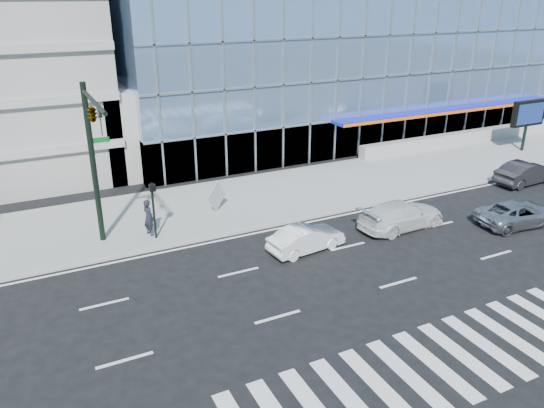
{
  "coord_description": "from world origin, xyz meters",
  "views": [
    {
      "loc": [
        -14.08,
        -19.86,
        12.01
      ],
      "look_at": [
        -2.79,
        3.0,
        1.73
      ],
      "focal_mm": 35.0,
      "sensor_mm": 36.0,
      "label": 1
    }
  ],
  "objects_px": {
    "white_sedan": "(306,239)",
    "dark_sedan": "(526,173)",
    "white_suv": "(401,215)",
    "tilted_panel": "(217,196)",
    "marquee_sign": "(528,114)",
    "traffic_signal": "(93,131)",
    "pedestrian": "(149,217)",
    "ped_signal_post": "(153,202)",
    "silver_suv": "(518,214)"
  },
  "relations": [
    {
      "from": "traffic_signal",
      "to": "dark_sedan",
      "type": "relative_size",
      "value": 1.72
    },
    {
      "from": "marquee_sign",
      "to": "tilted_panel",
      "type": "height_order",
      "value": "marquee_sign"
    },
    {
      "from": "traffic_signal",
      "to": "tilted_panel",
      "type": "distance_m",
      "value": 8.72
    },
    {
      "from": "marquee_sign",
      "to": "silver_suv",
      "type": "distance_m",
      "value": 15.81
    },
    {
      "from": "dark_sedan",
      "to": "traffic_signal",
      "type": "bearing_deg",
      "value": 82.26
    },
    {
      "from": "silver_suv",
      "to": "white_suv",
      "type": "height_order",
      "value": "white_suv"
    },
    {
      "from": "traffic_signal",
      "to": "marquee_sign",
      "type": "distance_m",
      "value": 33.32
    },
    {
      "from": "white_suv",
      "to": "tilted_panel",
      "type": "relative_size",
      "value": 3.94
    },
    {
      "from": "white_sedan",
      "to": "tilted_panel",
      "type": "distance_m",
      "value": 6.84
    },
    {
      "from": "ped_signal_post",
      "to": "dark_sedan",
      "type": "distance_m",
      "value": 24.53
    },
    {
      "from": "traffic_signal",
      "to": "tilted_panel",
      "type": "xyz_separation_m",
      "value": [
        6.64,
        2.44,
        -5.11
      ]
    },
    {
      "from": "white_sedan",
      "to": "dark_sedan",
      "type": "distance_m",
      "value": 18.13
    },
    {
      "from": "marquee_sign",
      "to": "white_sedan",
      "type": "bearing_deg",
      "value": -162.87
    },
    {
      "from": "tilted_panel",
      "to": "white_suv",
      "type": "bearing_deg",
      "value": -73.23
    },
    {
      "from": "silver_suv",
      "to": "dark_sedan",
      "type": "height_order",
      "value": "dark_sedan"
    },
    {
      "from": "traffic_signal",
      "to": "ped_signal_post",
      "type": "relative_size",
      "value": 2.67
    },
    {
      "from": "white_sedan",
      "to": "pedestrian",
      "type": "distance_m",
      "value": 8.24
    },
    {
      "from": "white_suv",
      "to": "pedestrian",
      "type": "distance_m",
      "value": 13.47
    },
    {
      "from": "silver_suv",
      "to": "tilted_panel",
      "type": "xyz_separation_m",
      "value": [
        -14.25,
        8.89,
        0.39
      ]
    },
    {
      "from": "silver_suv",
      "to": "tilted_panel",
      "type": "height_order",
      "value": "tilted_panel"
    },
    {
      "from": "white_suv",
      "to": "ped_signal_post",
      "type": "bearing_deg",
      "value": 66.55
    },
    {
      "from": "white_suv",
      "to": "dark_sedan",
      "type": "height_order",
      "value": "dark_sedan"
    },
    {
      "from": "silver_suv",
      "to": "white_sedan",
      "type": "distance_m",
      "value": 12.25
    },
    {
      "from": "marquee_sign",
      "to": "pedestrian",
      "type": "relative_size",
      "value": 2.05
    },
    {
      "from": "silver_suv",
      "to": "ped_signal_post",
      "type": "bearing_deg",
      "value": 75.39
    },
    {
      "from": "traffic_signal",
      "to": "pedestrian",
      "type": "bearing_deg",
      "value": 22.48
    },
    {
      "from": "pedestrian",
      "to": "tilted_panel",
      "type": "distance_m",
      "value": 4.56
    },
    {
      "from": "white_sedan",
      "to": "dark_sedan",
      "type": "height_order",
      "value": "dark_sedan"
    },
    {
      "from": "white_suv",
      "to": "traffic_signal",
      "type": "bearing_deg",
      "value": 70.91
    },
    {
      "from": "marquee_sign",
      "to": "white_sedan",
      "type": "distance_m",
      "value": 25.36
    },
    {
      "from": "silver_suv",
      "to": "marquee_sign",
      "type": "bearing_deg",
      "value": -45.09
    },
    {
      "from": "silver_suv",
      "to": "white_suv",
      "type": "bearing_deg",
      "value": 72.72
    },
    {
      "from": "white_suv",
      "to": "dark_sedan",
      "type": "bearing_deg",
      "value": -85.07
    },
    {
      "from": "traffic_signal",
      "to": "dark_sedan",
      "type": "height_order",
      "value": "traffic_signal"
    },
    {
      "from": "dark_sedan",
      "to": "tilted_panel",
      "type": "xyz_separation_m",
      "value": [
        -20.25,
        4.36,
        0.29
      ]
    },
    {
      "from": "ped_signal_post",
      "to": "marquee_sign",
      "type": "xyz_separation_m",
      "value": [
        30.5,
        3.05,
        0.93
      ]
    },
    {
      "from": "traffic_signal",
      "to": "ped_signal_post",
      "type": "height_order",
      "value": "traffic_signal"
    },
    {
      "from": "white_sedan",
      "to": "dark_sedan",
      "type": "xyz_separation_m",
      "value": [
        18.01,
        2.09,
        0.11
      ]
    },
    {
      "from": "ped_signal_post",
      "to": "dark_sedan",
      "type": "height_order",
      "value": "ped_signal_post"
    },
    {
      "from": "ped_signal_post",
      "to": "white_suv",
      "type": "distance_m",
      "value": 13.17
    },
    {
      "from": "dark_sedan",
      "to": "tilted_panel",
      "type": "relative_size",
      "value": 3.57
    },
    {
      "from": "silver_suv",
      "to": "white_suv",
      "type": "distance_m",
      "value": 6.52
    },
    {
      "from": "silver_suv",
      "to": "tilted_panel",
      "type": "distance_m",
      "value": 16.8
    },
    {
      "from": "ped_signal_post",
      "to": "white_sedan",
      "type": "xyz_separation_m",
      "value": [
        6.38,
        -4.39,
        -1.49
      ]
    },
    {
      "from": "white_suv",
      "to": "pedestrian",
      "type": "xyz_separation_m",
      "value": [
        -12.56,
        4.86,
        0.38
      ]
    },
    {
      "from": "marquee_sign",
      "to": "silver_suv",
      "type": "xyz_separation_m",
      "value": [
        -12.12,
        -9.87,
        -2.4
      ]
    },
    {
      "from": "dark_sedan",
      "to": "pedestrian",
      "type": "bearing_deg",
      "value": 79.66
    },
    {
      "from": "marquee_sign",
      "to": "tilted_panel",
      "type": "relative_size",
      "value": 3.08
    },
    {
      "from": "marquee_sign",
      "to": "dark_sedan",
      "type": "xyz_separation_m",
      "value": [
        -6.12,
        -5.34,
        -2.3
      ]
    },
    {
      "from": "white_sedan",
      "to": "tilted_panel",
      "type": "bearing_deg",
      "value": 11.95
    }
  ]
}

